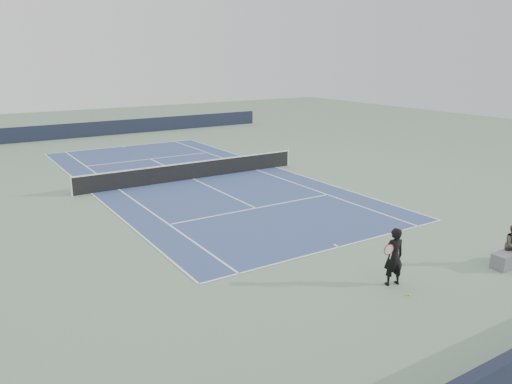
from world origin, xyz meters
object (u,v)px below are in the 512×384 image
tennis_ball (409,295)px  tennis_net (193,170)px  tennis_player (394,257)px  spectator_bench (512,251)px

tennis_ball → tennis_net: bearing=87.0°
tennis_player → spectator_bench: (4.28, -1.09, -0.39)m
tennis_ball → spectator_bench: (4.42, -0.32, 0.46)m
tennis_net → tennis_player: bearing=-92.6°
tennis_net → spectator_bench: bearing=-77.3°
tennis_net → tennis_ball: 15.73m
tennis_player → spectator_bench: tennis_player is taller
tennis_net → tennis_ball: size_ratio=179.77×
tennis_ball → spectator_bench: spectator_bench is taller
tennis_player → spectator_bench: size_ratio=1.09×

